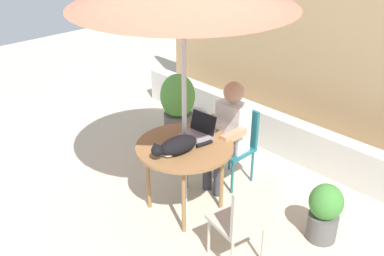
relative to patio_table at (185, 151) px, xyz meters
name	(u,v)px	position (x,y,z in m)	size (l,w,h in m)	color
ground_plane	(185,207)	(0.00, 0.00, -0.68)	(14.00, 14.00, 0.00)	beige
fence_back	(320,65)	(0.00, 2.38, 0.31)	(5.42, 0.08, 1.98)	tan
planter_wall_low	(281,134)	(0.00, 1.66, -0.44)	(4.88, 0.20, 0.49)	beige
patio_table	(185,151)	(0.00, 0.00, 0.00)	(0.96, 0.96, 0.75)	olive
chair_occupied	(237,139)	(0.00, 0.80, -0.17)	(0.40, 0.40, 0.87)	#1E606B
chair_empty	(244,217)	(0.92, -0.19, -0.17)	(0.47, 0.47, 0.87)	#B2A899
person_seated	(228,130)	(0.00, 0.64, 0.00)	(0.48, 0.48, 1.21)	white
laptop	(200,129)	(-0.05, 0.26, 0.13)	(0.32, 0.28, 0.21)	gray
cat	(176,146)	(0.07, -0.17, 0.15)	(0.25, 0.64, 0.17)	black
potted_plant_near_fence	(178,105)	(-1.19, 0.99, -0.20)	(0.46, 0.46, 0.90)	#595654
potted_plant_by_chair	(325,211)	(1.23, 0.61, -0.37)	(0.31, 0.31, 0.59)	#595654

